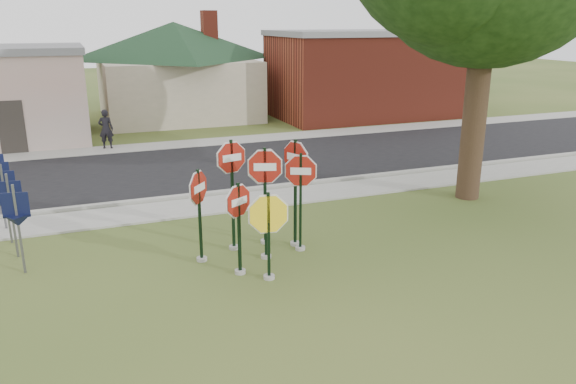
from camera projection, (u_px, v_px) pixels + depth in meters
name	position (u px, v px, depth m)	size (l,w,h in m)	color
ground	(280.00, 283.00, 11.72)	(120.00, 120.00, 0.00)	#384F1D
sidewalk_near	(215.00, 205.00, 16.61)	(60.00, 1.60, 0.06)	gray
road	(185.00, 169.00, 20.62)	(60.00, 7.00, 0.04)	black
sidewalk_far	(166.00, 146.00, 24.45)	(60.00, 1.60, 0.06)	gray
curb	(207.00, 194.00, 17.49)	(60.00, 0.20, 0.14)	gray
stop_sign_center	(265.00, 187.00, 12.48)	(1.03, 0.36, 2.71)	#9A968F
stop_sign_yellow	(268.00, 226.00, 11.58)	(1.17, 0.24, 2.04)	#9A968F
stop_sign_left	(239.00, 218.00, 11.81)	(0.86, 0.51, 2.14)	#9A968F
stop_sign_right	(301.00, 189.00, 12.99)	(0.94, 0.46, 2.47)	#9A968F
stop_sign_back_right	(265.00, 181.00, 13.39)	(1.18, 0.24, 2.53)	#9A968F
stop_sign_back_left	(232.00, 180.00, 12.97)	(1.01, 0.26, 2.77)	#9A968F
stop_sign_far_right	(295.00, 178.00, 13.22)	(0.45, 0.96, 2.73)	#9A968F
stop_sign_far_left	(199.00, 204.00, 12.42)	(0.69, 0.81, 2.26)	#9A968F
route_sign_row	(5.00, 195.00, 13.50)	(1.43, 4.63, 2.00)	#59595E
building_house	(175.00, 51.00, 30.95)	(11.60, 11.60, 6.20)	#BFAF98
building_brick	(364.00, 73.00, 31.66)	(10.20, 6.20, 4.75)	maroon
bg_tree_right	(438.00, 16.00, 40.88)	(5.60, 5.60, 8.40)	#311F16
pedestrian	(106.00, 129.00, 23.61)	(0.60, 0.40, 1.65)	black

